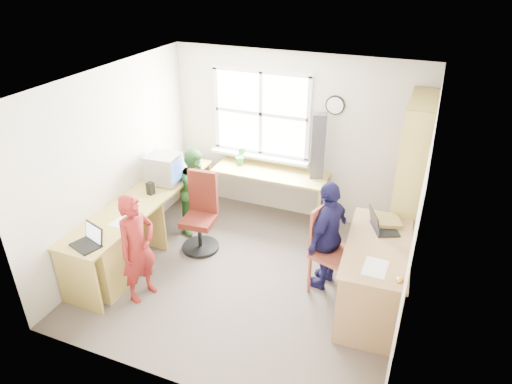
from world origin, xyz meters
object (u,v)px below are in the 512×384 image
person_navy (328,235)px  person_green (197,190)px  bookshelf (409,186)px  wooden_chair (329,246)px  laptop_right (381,225)px  swivel_chair (201,217)px  l_desk (142,235)px  potted_plant (241,156)px  right_desk (376,262)px  cd_tower (318,146)px  crt_monitor (164,169)px  laptop_left (89,240)px  person_red (138,248)px

person_navy → person_green: bearing=-90.7°
bookshelf → wooden_chair: bearing=-124.6°
laptop_right → person_green: size_ratio=0.35×
bookshelf → swivel_chair: bookshelf is taller
wooden_chair → l_desk: bearing=-152.0°
person_navy → bookshelf: bearing=156.1°
potted_plant → person_green: 0.85m
right_desk → person_green: (-2.56, 0.72, 0.01)m
bookshelf → cd_tower: bookshelf is taller
swivel_chair → person_green: 0.49m
right_desk → person_navy: size_ratio=1.08×
crt_monitor → laptop_right: (2.91, -0.23, -0.07)m
person_navy → l_desk: bearing=-62.6°
crt_monitor → laptop_left: size_ratio=1.15×
l_desk → person_green: 1.08m
bookshelf → swivel_chair: bearing=-161.8°
person_navy → person_red: bearing=-47.9°
wooden_chair → crt_monitor: size_ratio=2.48×
wooden_chair → cd_tower: size_ratio=1.18×
swivel_chair → cd_tower: (1.23, 1.14, 0.75)m
laptop_left → person_navy: 2.63m
person_red → potted_plant: bearing=7.6°
right_desk → crt_monitor: (-2.94, 0.53, 0.36)m
right_desk → potted_plant: 2.65m
l_desk → person_red: person_red is taller
l_desk → bookshelf: size_ratio=1.40×
wooden_chair → crt_monitor: bearing=-172.9°
l_desk → crt_monitor: (-0.16, 0.86, 0.50)m
wooden_chair → person_green: (-2.03, 0.61, 0.03)m
crt_monitor → laptop_left: crt_monitor is taller
right_desk → potted_plant: (-2.21, 1.43, 0.29)m
bookshelf → crt_monitor: bookshelf is taller
cd_tower → laptop_left: bearing=-139.6°
swivel_chair → bookshelf: bearing=12.9°
swivel_chair → cd_tower: bearing=37.5°
potted_plant → person_red: size_ratio=0.22×
wooden_chair → potted_plant: bearing=158.7°
wooden_chair → person_red: size_ratio=0.83×
l_desk → swivel_chair: swivel_chair is taller
cd_tower → potted_plant: cd_tower is taller
laptop_left → cd_tower: cd_tower is taller
l_desk → potted_plant: (0.57, 1.76, 0.44)m
cd_tower → person_navy: (0.49, -1.28, -0.53)m
l_desk → right_desk: right_desk is taller
right_desk → laptop_left: bearing=-163.3°
crt_monitor → bookshelf: bearing=7.2°
laptop_left → cd_tower: bearing=72.4°
bookshelf → laptop_left: bookshelf is taller
potted_plant → bookshelf: bearing=-6.9°
wooden_chair → person_red: bearing=-137.5°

